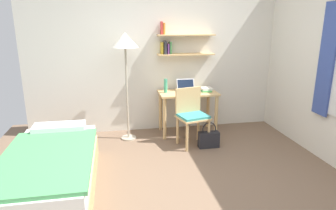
# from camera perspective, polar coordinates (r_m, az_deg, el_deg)

# --- Properties ---
(ground_plane) EXTENTS (5.28, 5.28, 0.00)m
(ground_plane) POSITION_cam_1_polar(r_m,az_deg,el_deg) (3.56, 3.74, -15.45)
(ground_plane) COLOR brown
(wall_back) EXTENTS (4.40, 0.27, 2.60)m
(wall_back) POSITION_cam_1_polar(r_m,az_deg,el_deg) (5.06, -1.56, 9.68)
(wall_back) COLOR silver
(wall_back) RESTS_ON ground_plane
(bed) EXTENTS (0.95, 1.87, 0.54)m
(bed) POSITION_cam_1_polar(r_m,az_deg,el_deg) (3.61, -21.55, -11.76)
(bed) COLOR tan
(bed) RESTS_ON ground_plane
(desk) EXTENTS (0.95, 0.53, 0.71)m
(desk) POSITION_cam_1_polar(r_m,az_deg,el_deg) (4.96, 3.81, 0.89)
(desk) COLOR tan
(desk) RESTS_ON ground_plane
(desk_chair) EXTENTS (0.52, 0.48, 0.87)m
(desk_chair) POSITION_cam_1_polar(r_m,az_deg,el_deg) (4.51, 4.53, -1.65)
(desk_chair) COLOR tan
(desk_chair) RESTS_ON ground_plane
(standing_lamp) EXTENTS (0.40, 0.40, 1.68)m
(standing_lamp) POSITION_cam_1_polar(r_m,az_deg,el_deg) (4.57, -8.21, 11.11)
(standing_lamp) COLOR #B2A893
(standing_lamp) RESTS_ON ground_plane
(laptop) EXTENTS (0.31, 0.22, 0.20)m
(laptop) POSITION_cam_1_polar(r_m,az_deg,el_deg) (4.99, 3.47, 3.28)
(laptop) COLOR #B7BABF
(laptop) RESTS_ON desk
(water_bottle) EXTENTS (0.06, 0.06, 0.23)m
(water_bottle) POSITION_cam_1_polar(r_m,az_deg,el_deg) (4.85, -0.46, 3.70)
(water_bottle) COLOR #42A87F
(water_bottle) RESTS_ON desk
(book_stack) EXTENTS (0.20, 0.25, 0.06)m
(book_stack) POSITION_cam_1_polar(r_m,az_deg,el_deg) (5.02, 7.29, 2.99)
(book_stack) COLOR #4CA856
(book_stack) RESTS_ON desk
(handbag) EXTENTS (0.31, 0.12, 0.40)m
(handbag) POSITION_cam_1_polar(r_m,az_deg,el_deg) (4.55, 7.81, -6.45)
(handbag) COLOR #232328
(handbag) RESTS_ON ground_plane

